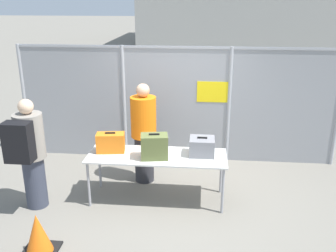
# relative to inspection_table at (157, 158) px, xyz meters

# --- Properties ---
(ground_plane) EXTENTS (120.00, 120.00, 0.00)m
(ground_plane) POSITION_rel_inspection_table_xyz_m (0.16, -0.05, -0.72)
(ground_plane) COLOR slate
(fence_section) EXTENTS (6.19, 0.07, 2.25)m
(fence_section) POSITION_rel_inspection_table_xyz_m (0.17, 1.66, 0.46)
(fence_section) COLOR #9EA0A5
(fence_section) RESTS_ON ground_plane
(inspection_table) EXTENTS (2.17, 0.76, 0.77)m
(inspection_table) POSITION_rel_inspection_table_xyz_m (0.00, 0.00, 0.00)
(inspection_table) COLOR silver
(inspection_table) RESTS_ON ground_plane
(suitcase_orange) EXTENTS (0.47, 0.29, 0.33)m
(suitcase_orange) POSITION_rel_inspection_table_xyz_m (-0.75, 0.08, 0.20)
(suitcase_orange) COLOR orange
(suitcase_orange) RESTS_ON inspection_table
(suitcase_olive) EXTENTS (0.44, 0.34, 0.40)m
(suitcase_olive) POSITION_rel_inspection_table_xyz_m (-0.03, -0.10, 0.24)
(suitcase_olive) COLOR #566033
(suitcase_olive) RESTS_ON inspection_table
(suitcase_grey) EXTENTS (0.38, 0.36, 0.29)m
(suitcase_grey) POSITION_rel_inspection_table_xyz_m (0.70, 0.09, 0.19)
(suitcase_grey) COLOR slate
(suitcase_grey) RESTS_ON inspection_table
(traveler_hooded) EXTENTS (0.43, 0.66, 1.73)m
(traveler_hooded) POSITION_rel_inspection_table_xyz_m (-1.85, -0.44, 0.23)
(traveler_hooded) COLOR #383D4C
(traveler_hooded) RESTS_ON ground_plane
(security_worker_near) EXTENTS (0.44, 0.44, 1.76)m
(security_worker_near) POSITION_rel_inspection_table_xyz_m (-0.31, 0.64, 0.19)
(security_worker_near) COLOR #2D2D33
(security_worker_near) RESTS_ON ground_plane
(utility_trailer) EXTENTS (3.68, 1.95, 0.71)m
(utility_trailer) POSITION_rel_inspection_table_xyz_m (0.92, 3.52, -0.31)
(utility_trailer) COLOR #4C6B47
(utility_trailer) RESTS_ON ground_plane
(traffic_cone) EXTENTS (0.45, 0.45, 0.56)m
(traffic_cone) POSITION_rel_inspection_table_xyz_m (-1.33, -1.49, -0.46)
(traffic_cone) COLOR black
(traffic_cone) RESTS_ON ground_plane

